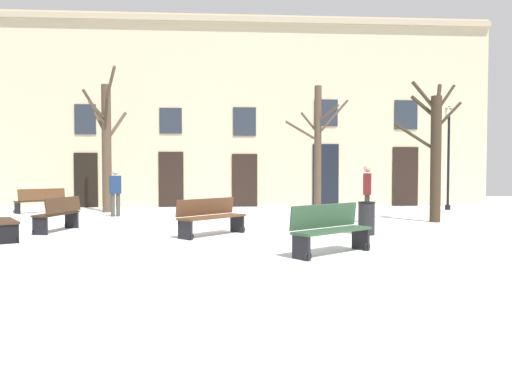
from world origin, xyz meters
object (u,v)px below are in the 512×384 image
(bench_far_corner, at_px, (40,200))
(bench_facing_shops, at_px, (330,229))
(tree_near_facade, at_px, (106,143))
(tree_right_of_center, at_px, (318,146))
(streetlamp, at_px, (449,147))
(tree_foreground, at_px, (435,151))
(litter_bin, at_px, (366,218))
(bench_by_litter_bin, at_px, (211,216))
(person_strolling, at_px, (115,190))
(bench_back_to_back_left, at_px, (59,214))
(bench_back_to_back_right, at_px, (0,221))
(person_near_bench, at_px, (367,190))

(bench_far_corner, bearing_deg, bench_facing_shops, 86.55)
(bench_facing_shops, relative_size, bench_far_corner, 1.07)
(tree_near_facade, distance_m, bench_facing_shops, 12.29)
(tree_right_of_center, xyz_separation_m, streetlamp, (5.49, 0.64, 0.02))
(tree_foreground, xyz_separation_m, litter_bin, (-2.99, -2.97, -1.77))
(bench_by_litter_bin, distance_m, bench_facing_shops, 3.67)
(person_strolling, bearing_deg, tree_foreground, 147.09)
(streetlamp, height_order, bench_back_to_back_left, streetlamp)
(bench_back_to_back_left, distance_m, person_strolling, 4.40)
(bench_facing_shops, bearing_deg, bench_back_to_back_left, 109.81)
(bench_back_to_back_right, height_order, person_near_bench, person_near_bench)
(bench_far_corner, relative_size, person_near_bench, 0.91)
(bench_back_to_back_right, distance_m, bench_far_corner, 8.10)
(tree_right_of_center, distance_m, bench_far_corner, 10.77)
(tree_right_of_center, bearing_deg, tree_near_facade, 177.52)
(tree_near_facade, distance_m, bench_far_corner, 3.29)
(bench_back_to_back_right, relative_size, bench_by_litter_bin, 0.93)
(bench_facing_shops, bearing_deg, tree_right_of_center, 42.88)
(tree_foreground, distance_m, person_near_bench, 2.43)
(person_strolling, bearing_deg, tree_right_of_center, 173.39)
(bench_facing_shops, bearing_deg, tree_foreground, 14.45)
(streetlamp, relative_size, litter_bin, 5.23)
(bench_back_to_back_left, bearing_deg, bench_facing_shops, 69.01)
(tree_right_of_center, relative_size, bench_back_to_back_left, 2.83)
(tree_foreground, bearing_deg, bench_back_to_back_left, -170.62)
(tree_near_facade, bearing_deg, bench_facing_shops, -57.93)
(tree_foreground, distance_m, bench_back_to_back_right, 12.06)
(tree_near_facade, bearing_deg, bench_far_corner, -179.34)
(litter_bin, height_order, bench_facing_shops, bench_facing_shops)
(tree_right_of_center, xyz_separation_m, person_strolling, (-7.36, -1.57, -1.62))
(bench_back_to_back_right, height_order, bench_facing_shops, bench_facing_shops)
(streetlamp, height_order, person_near_bench, streetlamp)
(bench_back_to_back_left, distance_m, bench_by_litter_bin, 4.07)
(tree_foreground, height_order, bench_facing_shops, tree_foreground)
(tree_foreground, relative_size, bench_back_to_back_left, 2.54)
(bench_back_to_back_right, bearing_deg, bench_back_to_back_left, -55.18)
(bench_back_to_back_right, bearing_deg, person_near_bench, -100.61)
(bench_facing_shops, distance_m, person_near_bench, 6.17)
(tree_foreground, relative_size, person_near_bench, 2.47)
(tree_near_facade, height_order, bench_back_to_back_left, tree_near_facade)
(tree_near_facade, xyz_separation_m, litter_bin, (7.92, -7.47, -2.24))
(litter_bin, relative_size, bench_back_to_back_left, 0.47)
(tree_foreground, xyz_separation_m, streetlamp, (2.67, 4.80, 0.38))
(tree_near_facade, relative_size, person_near_bench, 3.03)
(streetlamp, height_order, litter_bin, streetlamp)
(tree_right_of_center, distance_m, tree_foreground, 5.03)
(bench_facing_shops, distance_m, bench_far_corner, 13.55)
(person_near_bench, bearing_deg, tree_near_facade, 83.12)
(tree_right_of_center, xyz_separation_m, bench_facing_shops, (-1.67, -9.90, -2.06))
(tree_foreground, bearing_deg, tree_near_facade, 157.55)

